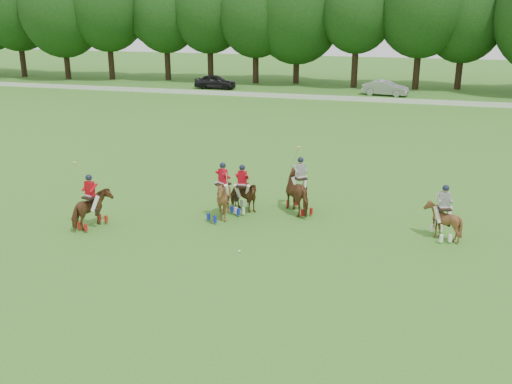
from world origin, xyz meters
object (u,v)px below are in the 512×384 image
(car_mid, at_px, (385,88))
(polo_red_c, at_px, (223,199))
(polo_stripe_b, at_px, (442,220))
(polo_red_b, at_px, (242,196))
(polo_stripe_a, at_px, (300,192))
(polo_ball, at_px, (239,251))
(polo_red_a, at_px, (92,209))
(car_left, at_px, (215,82))

(car_mid, xyz_separation_m, polo_red_c, (-4.06, -38.12, 0.16))
(polo_stripe_b, bearing_deg, polo_red_b, 174.73)
(polo_stripe_a, xyz_separation_m, polo_ball, (-1.21, -4.84, -0.87))
(polo_red_a, distance_m, polo_red_c, 5.36)
(polo_red_b, distance_m, polo_stripe_b, 8.35)
(polo_red_c, relative_size, polo_ball, 27.55)
(polo_ball, bearing_deg, polo_red_b, 105.94)
(polo_red_b, distance_m, polo_ball, 4.43)
(car_left, height_order, polo_ball, car_left)
(polo_red_a, relative_size, polo_red_c, 1.12)
(polo_red_c, height_order, polo_stripe_b, polo_red_c)
(polo_stripe_b, bearing_deg, polo_red_c, -177.65)
(polo_red_b, bearing_deg, polo_stripe_a, 14.72)
(polo_red_c, xyz_separation_m, polo_ball, (1.68, -3.08, -0.87))
(polo_red_c, distance_m, polo_stripe_a, 3.39)
(polo_stripe_a, bearing_deg, polo_ball, -104.03)
(car_mid, bearing_deg, polo_red_a, 176.57)
(polo_stripe_b, bearing_deg, polo_red_a, -168.67)
(polo_red_a, height_order, polo_ball, polo_red_a)
(car_mid, height_order, polo_red_a, polo_red_a)
(car_left, relative_size, polo_red_b, 2.14)
(polo_red_b, relative_size, polo_stripe_b, 0.98)
(car_mid, relative_size, polo_red_a, 1.65)
(polo_red_c, bearing_deg, car_mid, 83.92)
(car_left, relative_size, polo_stripe_a, 1.50)
(polo_stripe_a, bearing_deg, polo_red_c, -148.68)
(polo_red_b, distance_m, polo_stripe_a, 2.50)
(polo_red_b, bearing_deg, polo_red_c, -113.15)
(polo_red_c, distance_m, polo_ball, 3.62)
(car_mid, height_order, polo_red_b, polo_red_b)
(polo_red_a, bearing_deg, polo_stripe_b, 11.33)
(polo_stripe_a, distance_m, polo_stripe_b, 6.07)
(polo_red_c, distance_m, polo_stripe_b, 8.81)
(car_mid, bearing_deg, polo_stripe_a, -172.91)
(polo_stripe_a, relative_size, polo_stripe_b, 1.39)
(polo_red_a, xyz_separation_m, polo_red_c, (4.81, 2.37, 0.11))
(car_mid, height_order, polo_ball, car_mid)
(car_left, bearing_deg, car_mid, -90.95)
(polo_red_c, height_order, polo_stripe_a, polo_stripe_a)
(car_mid, distance_m, polo_stripe_a, 36.38)
(car_left, distance_m, polo_red_a, 41.57)
(polo_stripe_a, xyz_separation_m, polo_stripe_b, (5.90, -1.40, -0.15))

